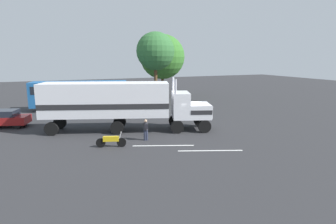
# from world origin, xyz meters

# --- Properties ---
(ground_plane) EXTENTS (120.00, 120.00, 0.00)m
(ground_plane) POSITION_xyz_m (0.00, 0.00, 0.00)
(ground_plane) COLOR #2D2D30
(lane_stripe_near) EXTENTS (4.17, 1.70, 0.01)m
(lane_stripe_near) POSITION_xyz_m (-3.77, -3.50, 0.01)
(lane_stripe_near) COLOR silver
(lane_stripe_near) RESTS_ON ground_plane
(lane_stripe_mid) EXTENTS (4.17, 1.70, 0.01)m
(lane_stripe_mid) POSITION_xyz_m (-1.23, -5.74, 0.01)
(lane_stripe_mid) COLOR silver
(lane_stripe_mid) RESTS_ON ground_plane
(semi_truck) EXTENTS (14.19, 6.97, 4.50)m
(semi_truck) POSITION_xyz_m (-5.72, 1.76, 2.52)
(semi_truck) COLOR white
(semi_truck) RESTS_ON ground_plane
(person_bystander) EXTENTS (0.35, 0.47, 1.63)m
(person_bystander) POSITION_xyz_m (-4.52, -1.76, 0.89)
(person_bystander) COLOR #2D3347
(person_bystander) RESTS_ON ground_plane
(parked_bus) EXTENTS (11.29, 5.07, 3.40)m
(parked_bus) POSITION_xyz_m (-7.85, 13.24, 2.07)
(parked_bus) COLOR #1E5999
(parked_bus) RESTS_ON ground_plane
(parked_car) EXTENTS (4.74, 3.03, 1.57)m
(parked_car) POSITION_xyz_m (-15.14, 7.06, 0.81)
(parked_car) COLOR maroon
(parked_car) RESTS_ON ground_plane
(motorcycle) EXTENTS (2.04, 0.75, 1.12)m
(motorcycle) POSITION_xyz_m (-7.28, -2.39, 0.48)
(motorcycle) COLOR black
(motorcycle) RESTS_ON ground_plane
(tree_left) EXTENTS (5.15, 5.15, 9.60)m
(tree_left) POSITION_xyz_m (2.36, 14.86, 6.99)
(tree_left) COLOR brown
(tree_left) RESTS_ON ground_plane
(tree_center) EXTENTS (7.15, 7.15, 9.84)m
(tree_center) POSITION_xyz_m (5.89, 21.31, 6.26)
(tree_center) COLOR brown
(tree_center) RESTS_ON ground_plane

